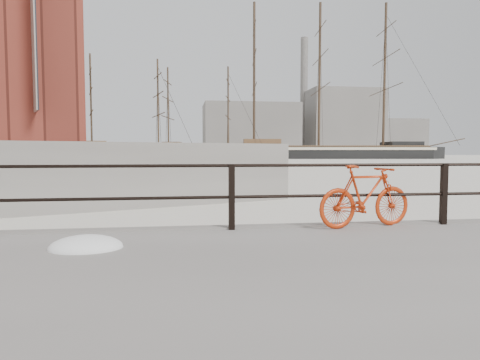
{
  "coord_description": "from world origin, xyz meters",
  "views": [
    {
      "loc": [
        -4.28,
        -6.58,
        1.53
      ],
      "look_at": [
        -3.14,
        1.5,
        1.0
      ],
      "focal_mm": 32.0,
      "sensor_mm": 36.0,
      "label": 1
    }
  ],
  "objects_px": {
    "barque_black": "(319,159)",
    "schooner_left": "(126,161)",
    "bicycle": "(366,196)",
    "schooner_mid": "(198,160)"
  },
  "relations": [
    {
      "from": "barque_black",
      "to": "schooner_left",
      "type": "height_order",
      "value": "barque_black"
    },
    {
      "from": "bicycle",
      "to": "barque_black",
      "type": "relative_size",
      "value": 0.02
    },
    {
      "from": "schooner_mid",
      "to": "schooner_left",
      "type": "bearing_deg",
      "value": -133.96
    },
    {
      "from": "bicycle",
      "to": "schooner_left",
      "type": "relative_size",
      "value": 0.07
    },
    {
      "from": "barque_black",
      "to": "schooner_mid",
      "type": "bearing_deg",
      "value": -146.69
    },
    {
      "from": "schooner_left",
      "to": "schooner_mid",
      "type": "bearing_deg",
      "value": 20.87
    },
    {
      "from": "schooner_left",
      "to": "barque_black",
      "type": "bearing_deg",
      "value": 15.09
    },
    {
      "from": "bicycle",
      "to": "schooner_mid",
      "type": "height_order",
      "value": "schooner_mid"
    },
    {
      "from": "barque_black",
      "to": "schooner_mid",
      "type": "height_order",
      "value": "barque_black"
    },
    {
      "from": "schooner_mid",
      "to": "barque_black",
      "type": "bearing_deg",
      "value": 37.52
    }
  ]
}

